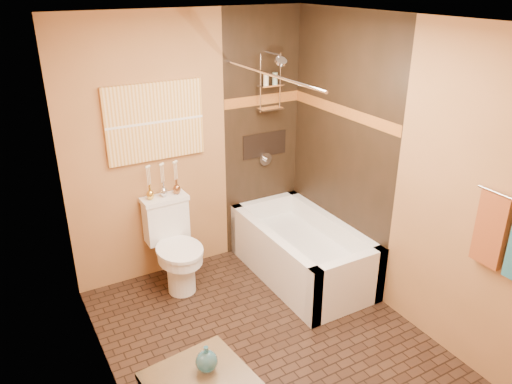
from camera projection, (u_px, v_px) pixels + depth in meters
floor at (271, 345)px, 4.04m from camera, size 3.00×3.00×0.00m
wall_left at (102, 248)px, 3.00m from camera, size 0.02×3.00×2.50m
wall_right at (398, 175)px, 4.08m from camera, size 0.02×3.00×2.50m
wall_back at (191, 147)px, 4.73m from camera, size 2.40×0.02×2.50m
wall_front at (438, 324)px, 2.34m from camera, size 2.40×0.02×2.50m
ceiling at (276, 20)px, 3.04m from camera, size 3.00×3.00×0.00m
alcove_tile_back at (262, 136)px, 5.07m from camera, size 0.85×0.01×2.50m
alcove_tile_right at (340, 149)px, 4.67m from camera, size 0.01×1.50×2.50m
mosaic_band_back at (263, 100)px, 4.92m from camera, size 0.85×0.01×0.10m
mosaic_band_right at (342, 111)px, 4.52m from camera, size 0.01×1.50×0.10m
alcove_niche at (265, 145)px, 5.12m from camera, size 0.50×0.01×0.25m
shower_fixtures at (270, 97)px, 4.83m from camera, size 0.24×0.33×1.16m
curtain_rod at (268, 74)px, 4.01m from camera, size 0.03×1.55×0.03m
towel_rust at (491, 230)px, 3.35m from camera, size 0.05×0.22×0.52m
sunset_painting at (155, 122)px, 4.44m from camera, size 0.90×0.04×0.70m
vanity_mirror at (155, 298)px, 2.12m from camera, size 0.01×1.00×0.90m
bathtub at (301, 255)px, 4.91m from camera, size 0.80×1.50×0.55m
toilet at (174, 245)px, 4.67m from camera, size 0.44×0.64×0.85m
teal_bottle at (206, 359)px, 2.70m from camera, size 0.15×0.15×0.19m
bud_vases at (163, 179)px, 4.58m from camera, size 0.33×0.07×0.32m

